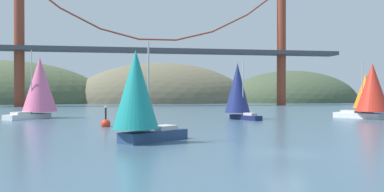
{
  "coord_description": "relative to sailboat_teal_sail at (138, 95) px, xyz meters",
  "views": [
    {
      "loc": [
        -10.43,
        -24.5,
        3.89
      ],
      "look_at": [
        0.0,
        35.31,
        3.41
      ],
      "focal_mm": 37.54,
      "sensor_mm": 36.0,
      "label": 1
    }
  ],
  "objects": [
    {
      "name": "ground_plane",
      "position": [
        9.21,
        -6.85,
        -3.73
      ],
      "size": [
        360.0,
        360.0,
        0.0
      ],
      "primitive_type": "plane",
      "color": "#426075"
    },
    {
      "name": "headland_left",
      "position": [
        -45.79,
        128.15,
        -3.73
      ],
      "size": [
        78.46,
        44.0,
        32.09
      ],
      "primitive_type": "ellipsoid",
      "color": "#4C5B3D",
      "rests_on": "ground_plane"
    },
    {
      "name": "headland_right",
      "position": [
        69.21,
        128.15,
        -3.73
      ],
      "size": [
        56.39,
        44.0,
        26.37
      ],
      "primitive_type": "ellipsoid",
      "color": "#425138",
      "rests_on": "ground_plane"
    },
    {
      "name": "headland_center",
      "position": [
        14.21,
        128.15,
        -3.73
      ],
      "size": [
        70.65,
        44.0,
        31.68
      ],
      "primitive_type": "ellipsoid",
      "color": "#6B664C",
      "rests_on": "ground_plane"
    },
    {
      "name": "suspension_bridge",
      "position": [
        9.21,
        88.15,
        13.57
      ],
      "size": [
        113.92,
        6.0,
        36.69
      ],
      "color": "brown",
      "rests_on": "ground_plane"
    },
    {
      "name": "sailboat_teal_sail",
      "position": [
        0.0,
        0.0,
        0.0
      ],
      "size": [
        6.96,
        6.41,
        7.94
      ],
      "color": "navy",
      "rests_on": "ground_plane"
    },
    {
      "name": "sailboat_pink_spinnaker",
      "position": [
        -13.75,
        33.05,
        1.22
      ],
      "size": [
        7.91,
        8.99,
        10.26
      ],
      "color": "white",
      "rests_on": "ground_plane"
    },
    {
      "name": "sailboat_navy_sail",
      "position": [
        15.63,
        25.78,
        0.67
      ],
      "size": [
        4.89,
        6.93,
        8.42
      ],
      "color": "#191E4C",
      "rests_on": "ground_plane"
    },
    {
      "name": "sailboat_orange_sail",
      "position": [
        45.99,
        40.21,
        0.34
      ],
      "size": [
        6.85,
        8.43,
        8.31
      ],
      "color": "navy",
      "rests_on": "ground_plane"
    },
    {
      "name": "sailboat_scarlet_sail",
      "position": [
        35.35,
        22.9,
        0.65
      ],
      "size": [
        7.11,
        8.74,
        8.65
      ],
      "color": "white",
      "rests_on": "ground_plane"
    },
    {
      "name": "channel_buoy",
      "position": [
        -3.09,
        15.71,
        -3.36
      ],
      "size": [
        1.1,
        1.1,
        2.64
      ],
      "color": "red",
      "rests_on": "ground_plane"
    }
  ]
}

